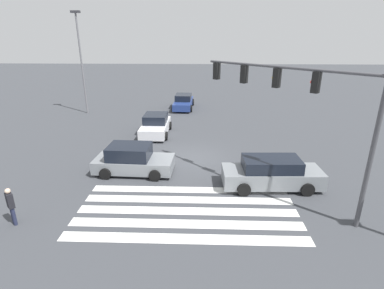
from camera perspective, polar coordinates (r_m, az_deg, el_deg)
ground_plane at (r=18.71m, az=0.00°, el=-2.59°), size 126.17×126.17×0.00m
crosswalk_markings at (r=13.41m, az=-0.87°, el=-12.54°), size 9.59×4.40×0.01m
traffic_signal_mast at (r=13.51m, az=19.29°, el=8.49°), size 5.93×5.93×6.19m
car_0 at (r=31.35m, az=-1.66°, el=8.10°), size 2.13×4.78×1.45m
car_1 at (r=15.49m, az=14.91°, el=-5.35°), size 4.94×2.10×1.56m
car_2 at (r=23.17m, az=-6.97°, el=3.66°), size 2.17×4.29×1.53m
car_3 at (r=16.89m, az=-11.22°, el=-2.91°), size 4.38×2.31×1.59m
pedestrian at (r=14.11m, az=-31.24°, el=-9.77°), size 0.41×0.41×1.62m
street_light_pole_a at (r=30.54m, az=-20.44°, el=15.62°), size 0.80×0.36×9.23m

